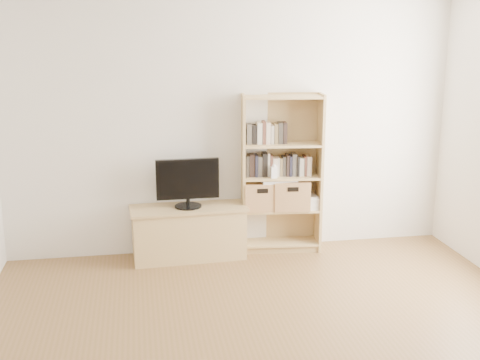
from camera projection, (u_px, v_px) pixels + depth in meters
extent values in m
cube|color=white|center=(232.00, 124.00, 5.98)|extent=(4.50, 0.02, 2.60)
cube|color=tan|center=(189.00, 233.00, 5.96)|extent=(1.11, 0.47, 0.50)
cube|color=tan|center=(282.00, 174.00, 6.04)|extent=(0.83, 0.36, 1.61)
cube|color=black|center=(188.00, 183.00, 5.83)|extent=(0.61, 0.06, 0.48)
cube|color=#36322C|center=(281.00, 165.00, 6.04)|extent=(0.84, 0.24, 0.22)
cube|color=#36322C|center=(264.00, 132.00, 5.94)|extent=(0.42, 0.18, 0.22)
cube|color=white|center=(274.00, 172.00, 5.94)|extent=(0.06, 0.04, 0.12)
cube|color=olive|center=(260.00, 195.00, 6.08)|extent=(0.36, 0.30, 0.28)
cube|color=olive|center=(291.00, 194.00, 6.10)|extent=(0.39, 0.33, 0.30)
cube|color=silver|center=(278.00, 180.00, 6.05)|extent=(0.36, 0.25, 0.03)
cube|color=beige|center=(308.00, 202.00, 6.13)|extent=(0.17, 0.25, 0.11)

